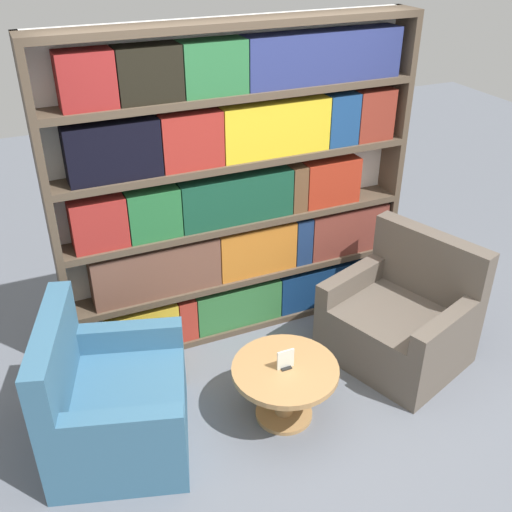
{
  "coord_description": "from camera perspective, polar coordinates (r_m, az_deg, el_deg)",
  "views": [
    {
      "loc": [
        -1.52,
        -2.52,
        3.0
      ],
      "look_at": [
        -0.13,
        0.62,
        1.01
      ],
      "focal_mm": 42.0,
      "sensor_mm": 36.0,
      "label": 1
    }
  ],
  "objects": [
    {
      "name": "ground_plane",
      "position": [
        4.2,
        5.26,
        -15.56
      ],
      "size": [
        14.0,
        14.0,
        0.0
      ],
      "primitive_type": "plane",
      "color": "slate"
    },
    {
      "name": "bookshelf",
      "position": [
        4.46,
        -1.56,
        6.05
      ],
      "size": [
        2.72,
        0.3,
        2.4
      ],
      "color": "silver",
      "rests_on": "ground_plane"
    },
    {
      "name": "armchair_left",
      "position": [
        3.96,
        -13.56,
        -13.56
      ],
      "size": [
        1.06,
        1.14,
        0.95
      ],
      "rotation": [
        0.0,
        0.0,
        1.28
      ],
      "color": "#386684",
      "rests_on": "ground_plane"
    },
    {
      "name": "armchair_right",
      "position": [
        4.67,
        13.63,
        -5.99
      ],
      "size": [
        1.09,
        1.16,
        0.95
      ],
      "rotation": [
        0.0,
        0.0,
        -1.23
      ],
      "color": "brown",
      "rests_on": "ground_plane"
    },
    {
      "name": "coffee_table",
      "position": [
        4.04,
        2.76,
        -11.84
      ],
      "size": [
        0.71,
        0.71,
        0.42
      ],
      "color": "#AD7F4C",
      "rests_on": "ground_plane"
    },
    {
      "name": "table_sign",
      "position": [
        3.92,
        2.83,
        -9.91
      ],
      "size": [
        0.12,
        0.06,
        0.14
      ],
      "color": "black",
      "rests_on": "coffee_table"
    }
  ]
}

